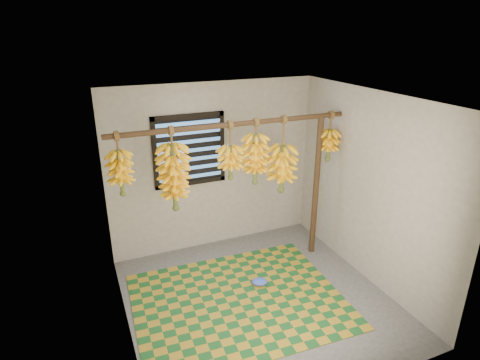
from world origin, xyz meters
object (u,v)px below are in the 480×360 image
banana_bunch_a (121,173)px  woven_mat (238,301)px  plastic_bag (260,282)px  banana_bunch_c (230,162)px  banana_bunch_d (255,159)px  banana_bunch_f (329,145)px  banana_bunch_e (282,169)px  banana_bunch_b (174,178)px  support_post (316,188)px

banana_bunch_a → woven_mat: bearing=-29.4°
plastic_bag → banana_bunch_c: bearing=114.1°
banana_bunch_d → banana_bunch_f: (1.08, 0.00, 0.06)m
banana_bunch_c → banana_bunch_e: (0.71, -0.00, -0.18)m
banana_bunch_c → banana_bunch_f: (1.41, -0.00, 0.06)m
plastic_bag → banana_bunch_b: 1.72m
banana_bunch_a → support_post: bearing=-0.0°
banana_bunch_d → banana_bunch_e: bearing=-0.0°
banana_bunch_a → banana_bunch_b: bearing=-0.0°
support_post → banana_bunch_d: bearing=180.0°
banana_bunch_e → woven_mat: bearing=-144.1°
banana_bunch_d → woven_mat: bearing=-128.0°
support_post → banana_bunch_a: 2.62m
plastic_bag → banana_bunch_f: 2.01m
woven_mat → banana_bunch_a: size_ratio=3.34×
plastic_bag → support_post: bearing=23.2°
banana_bunch_a → banana_bunch_f: bearing=-0.0°
plastic_bag → banana_bunch_e: (0.51, 0.45, 1.30)m
support_post → banana_bunch_c: 1.37m
plastic_bag → banana_bunch_e: size_ratio=0.21×
banana_bunch_b → banana_bunch_f: same height
banana_bunch_a → banana_bunch_e: bearing=-0.0°
banana_bunch_a → banana_bunch_c: (1.29, 0.00, -0.05)m
banana_bunch_b → banana_bunch_d: bearing=0.0°
banana_bunch_b → banana_bunch_e: same height
banana_bunch_f → banana_bunch_c: bearing=180.0°
banana_bunch_e → banana_bunch_f: bearing=0.0°
woven_mat → banana_bunch_e: banana_bunch_e is taller
support_post → banana_bunch_f: banana_bunch_f is taller
support_post → woven_mat: (-1.43, -0.63, -0.99)m
plastic_bag → banana_bunch_c: (-0.20, 0.45, 1.48)m
plastic_bag → banana_bunch_a: bearing=163.1°
banana_bunch_b → banana_bunch_e: 1.42m
support_post → woven_mat: size_ratio=0.82×
banana_bunch_a → banana_bunch_f: same height
banana_bunch_d → banana_bunch_f: bearing=0.0°
plastic_bag → banana_bunch_d: bearing=74.0°
banana_bunch_d → banana_bunch_e: size_ratio=0.83×
banana_bunch_d → banana_bunch_f: size_ratio=1.24×
banana_bunch_a → banana_bunch_c: bearing=0.0°
banana_bunch_c → banana_bunch_e: same height
banana_bunch_a → banana_bunch_e: size_ratio=0.72×
plastic_bag → banana_bunch_d: 1.56m
banana_bunch_b → banana_bunch_d: (1.04, 0.00, 0.09)m
banana_bunch_e → banana_bunch_b: bearing=180.0°
support_post → banana_bunch_e: bearing=-180.0°
banana_bunch_d → support_post: bearing=0.0°
banana_bunch_e → support_post: bearing=0.0°
woven_mat → support_post: bearing=24.0°
banana_bunch_a → banana_bunch_b: size_ratio=0.72×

